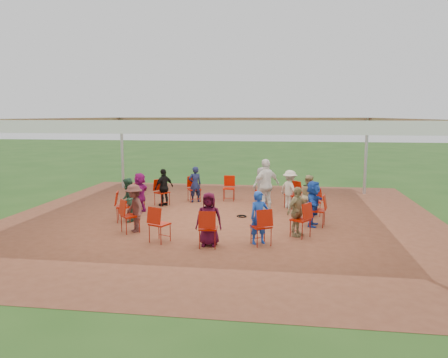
# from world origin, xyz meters

# --- Properties ---
(ground) EXTENTS (80.00, 80.00, 0.00)m
(ground) POSITION_xyz_m (0.00, 0.00, 0.00)
(ground) COLOR #254C17
(ground) RESTS_ON ground
(dirt_patch) EXTENTS (13.00, 13.00, 0.00)m
(dirt_patch) POSITION_xyz_m (0.00, 0.00, 0.01)
(dirt_patch) COLOR brown
(dirt_patch) RESTS_ON ground
(tent) EXTENTS (10.33, 10.33, 3.00)m
(tent) POSITION_xyz_m (0.00, 0.00, 2.37)
(tent) COLOR #B2B2B7
(tent) RESTS_ON ground
(chair_0) EXTENTS (0.51, 0.49, 0.90)m
(chair_0) POSITION_xyz_m (2.80, -0.50, 0.45)
(chair_0) COLOR #A01101
(chair_0) RESTS_ON ground
(chair_1) EXTENTS (0.54, 0.52, 0.90)m
(chair_1) POSITION_xyz_m (2.74, 0.76, 0.45)
(chair_1) COLOR #A01101
(chair_1) RESTS_ON ground
(chair_2) EXTENTS (0.61, 0.61, 0.90)m
(chair_2) POSITION_xyz_m (2.14, 1.88, 0.45)
(chair_2) COLOR #A01101
(chair_2) RESTS_ON ground
(chair_3) EXTENTS (0.56, 0.57, 0.90)m
(chair_3) POSITION_xyz_m (1.11, 2.62, 0.45)
(chair_3) COLOR #A01101
(chair_3) RESTS_ON ground
(chair_4) EXTENTS (0.44, 0.46, 0.90)m
(chair_4) POSITION_xyz_m (-0.13, 2.84, 0.45)
(chair_4) COLOR #A01101
(chair_4) RESTS_ON ground
(chair_5) EXTENTS (0.58, 0.59, 0.90)m
(chair_5) POSITION_xyz_m (-1.35, 2.51, 0.45)
(chair_5) COLOR #A01101
(chair_5) RESTS_ON ground
(chair_6) EXTENTS (0.60, 0.60, 0.90)m
(chair_6) POSITION_xyz_m (-2.31, 1.67, 0.45)
(chair_6) COLOR #A01101
(chair_6) RESTS_ON ground
(chair_7) EXTENTS (0.51, 0.49, 0.90)m
(chair_7) POSITION_xyz_m (-2.80, 0.50, 0.45)
(chair_7) COLOR #A01101
(chair_7) RESTS_ON ground
(chair_8) EXTENTS (0.54, 0.52, 0.90)m
(chair_8) POSITION_xyz_m (-2.74, -0.76, 0.45)
(chair_8) COLOR #A01101
(chair_8) RESTS_ON ground
(chair_9) EXTENTS (0.61, 0.61, 0.90)m
(chair_9) POSITION_xyz_m (-2.14, -1.88, 0.45)
(chair_9) COLOR #A01101
(chair_9) RESTS_ON ground
(chair_10) EXTENTS (0.56, 0.57, 0.90)m
(chair_10) POSITION_xyz_m (-1.11, -2.62, 0.45)
(chair_10) COLOR #A01101
(chair_10) RESTS_ON ground
(chair_11) EXTENTS (0.44, 0.46, 0.90)m
(chair_11) POSITION_xyz_m (0.13, -2.84, 0.45)
(chair_11) COLOR #A01101
(chair_11) RESTS_ON ground
(chair_12) EXTENTS (0.58, 0.59, 0.90)m
(chair_12) POSITION_xyz_m (1.35, -2.51, 0.45)
(chair_12) COLOR #A01101
(chair_12) RESTS_ON ground
(chair_13) EXTENTS (0.60, 0.60, 0.90)m
(chair_13) POSITION_xyz_m (2.31, -1.67, 0.45)
(chair_13) COLOR #A01101
(chair_13) RESTS_ON ground
(person_seated_0) EXTENTS (0.65, 1.25, 1.28)m
(person_seated_0) POSITION_xyz_m (2.69, -0.48, 0.65)
(person_seated_0) COLOR #173FA7
(person_seated_0) RESTS_ON ground
(person_seated_1) EXTENTS (0.51, 0.70, 1.28)m
(person_seated_1) POSITION_xyz_m (2.63, 0.73, 0.65)
(person_seated_1) COLOR #948659
(person_seated_1) RESTS_ON ground
(person_seated_2) EXTENTS (0.86, 0.89, 1.28)m
(person_seated_2) POSITION_xyz_m (2.05, 1.80, 0.65)
(person_seated_2) COLOR #BEB7A6
(person_seated_2) RESTS_ON ground
(person_seated_3) EXTENTS (0.71, 0.57, 1.28)m
(person_seated_3) POSITION_xyz_m (1.07, 2.51, 0.65)
(person_seated_3) COLOR slate
(person_seated_3) RESTS_ON ground
(person_seated_4) EXTENTS (0.56, 0.49, 1.28)m
(person_seated_4) POSITION_xyz_m (-1.30, 2.40, 0.65)
(person_seated_4) COLOR #141A3C
(person_seated_4) RESTS_ON ground
(person_seated_5) EXTENTS (0.75, 0.84, 1.28)m
(person_seated_5) POSITION_xyz_m (-2.21, 1.60, 0.65)
(person_seated_5) COLOR black
(person_seated_5) RESTS_ON ground
(person_seated_6) EXTENTS (0.65, 1.25, 1.28)m
(person_seated_6) POSITION_xyz_m (-2.69, 0.48, 0.65)
(person_seated_6) COLOR #871166
(person_seated_6) RESTS_ON ground
(person_seated_7) EXTENTS (0.51, 0.70, 1.28)m
(person_seated_7) POSITION_xyz_m (-2.63, -0.73, 0.65)
(person_seated_7) COLOR #214531
(person_seated_7) RESTS_ON ground
(person_seated_8) EXTENTS (0.86, 0.89, 1.28)m
(person_seated_8) POSITION_xyz_m (-2.05, -1.80, 0.65)
(person_seated_8) COLOR #542C27
(person_seated_8) RESTS_ON ground
(person_seated_9) EXTENTS (0.64, 0.38, 1.28)m
(person_seated_9) POSITION_xyz_m (0.13, -2.72, 0.65)
(person_seated_9) COLOR #3B071D
(person_seated_9) RESTS_ON ground
(person_seated_10) EXTENTS (0.56, 0.49, 1.28)m
(person_seated_10) POSITION_xyz_m (1.30, -2.40, 0.65)
(person_seated_10) COLOR #173FA7
(person_seated_10) RESTS_ON ground
(person_seated_11) EXTENTS (0.75, 0.84, 1.28)m
(person_seated_11) POSITION_xyz_m (2.21, -1.60, 0.65)
(person_seated_11) COLOR #948659
(person_seated_11) RESTS_ON ground
(standing_person) EXTENTS (1.10, 1.03, 1.71)m
(standing_person) POSITION_xyz_m (1.29, 1.21, 0.86)
(standing_person) COLOR white
(standing_person) RESTS_ON ground
(cable_coil) EXTENTS (0.40, 0.40, 0.03)m
(cable_coil) POSITION_xyz_m (0.60, 0.34, 0.02)
(cable_coil) COLOR black
(cable_coil) RESTS_ON ground
(laptop) EXTENTS (0.33, 0.39, 0.24)m
(laptop) POSITION_xyz_m (2.53, -0.45, 0.61)
(laptop) COLOR #B7B7BC
(laptop) RESTS_ON ground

